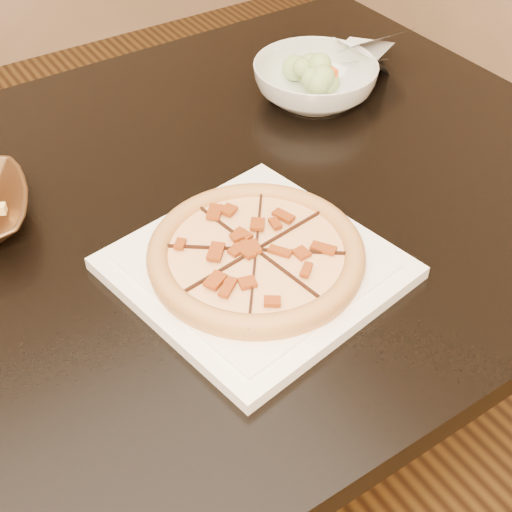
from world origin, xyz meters
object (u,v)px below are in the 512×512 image
at_px(pizza, 256,254).
at_px(plate, 256,267).
at_px(dining_table, 149,271).
at_px(salad_bowl, 315,82).

bearing_deg(pizza, plate, -11.75).
xyz_separation_m(dining_table, pizza, (0.08, -0.17, 0.13)).
height_order(dining_table, pizza, pizza).
relative_size(plate, salad_bowl, 1.69).
distance_m(dining_table, salad_bowl, 0.45).
bearing_deg(salad_bowl, dining_table, -160.57).
height_order(plate, pizza, pizza).
xyz_separation_m(plate, salad_bowl, (0.33, 0.32, 0.02)).
relative_size(pizza, salad_bowl, 1.29).
distance_m(pizza, salad_bowl, 0.45).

